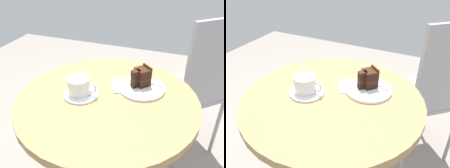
# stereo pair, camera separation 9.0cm
# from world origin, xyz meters

# --- Properties ---
(cafe_table) EXTENTS (0.76, 0.76, 0.72)m
(cafe_table) POSITION_xyz_m (0.00, 0.00, 0.60)
(cafe_table) COLOR #A37F51
(cafe_table) RESTS_ON ground
(saucer) EXTENTS (0.15, 0.15, 0.01)m
(saucer) POSITION_xyz_m (-0.11, -0.02, 0.72)
(saucer) COLOR white
(saucer) RESTS_ON cafe_table
(coffee_cup) EXTENTS (0.13, 0.09, 0.07)m
(coffee_cup) POSITION_xyz_m (-0.12, -0.02, 0.76)
(coffee_cup) COLOR white
(coffee_cup) RESTS_ON saucer
(teaspoon) EXTENTS (0.07, 0.08, 0.00)m
(teaspoon) POSITION_xyz_m (-0.13, 0.03, 0.73)
(teaspoon) COLOR silver
(teaspoon) RESTS_ON saucer
(cake_plate) EXTENTS (0.20, 0.20, 0.01)m
(cake_plate) POSITION_xyz_m (0.12, 0.11, 0.72)
(cake_plate) COLOR white
(cake_plate) RESTS_ON cafe_table
(cake_slice) EXTENTS (0.09, 0.09, 0.09)m
(cake_slice) POSITION_xyz_m (0.11, 0.12, 0.77)
(cake_slice) COLOR black
(cake_slice) RESTS_ON cake_plate
(fork) EXTENTS (0.13, 0.03, 0.00)m
(fork) POSITION_xyz_m (0.16, 0.15, 0.73)
(fork) COLOR silver
(fork) RESTS_ON cake_plate
(napkin) EXTENTS (0.18, 0.17, 0.00)m
(napkin) POSITION_xyz_m (0.05, 0.12, 0.72)
(napkin) COLOR silver
(napkin) RESTS_ON cafe_table
(cafe_chair) EXTENTS (0.54, 0.54, 0.97)m
(cafe_chair) POSITION_xyz_m (0.37, 0.53, 0.57)
(cafe_chair) COLOR #9E9EA3
(cafe_chair) RESTS_ON ground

